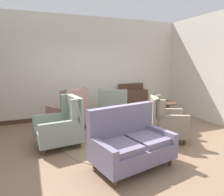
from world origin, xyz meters
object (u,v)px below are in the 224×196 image
at_px(coffee_table, 114,123).
at_px(settee, 131,143).
at_px(side_table, 166,113).
at_px(porcelain_vase, 113,114).
at_px(armchair_beside_settee, 113,108).
at_px(armchair_back_corner, 165,121).
at_px(armchair_far_left, 70,113).
at_px(armchair_near_sideboard, 62,126).
at_px(sideboard, 133,100).

height_order(coffee_table, settee, settee).
height_order(coffee_table, side_table, side_table).
bearing_deg(settee, side_table, 27.00).
height_order(porcelain_vase, armchair_beside_settee, armchair_beside_settee).
bearing_deg(armchair_back_corner, armchair_far_left, 77.55).
bearing_deg(armchair_near_sideboard, side_table, 85.01).
relative_size(coffee_table, sideboard, 0.83).
distance_m(porcelain_vase, armchair_far_left, 1.27).
height_order(settee, side_table, settee).
bearing_deg(armchair_far_left, armchair_near_sideboard, 40.55).
distance_m(armchair_near_sideboard, sideboard, 3.28).
distance_m(porcelain_vase, side_table, 1.58).
bearing_deg(armchair_back_corner, armchair_near_sideboard, 102.80).
bearing_deg(sideboard, armchair_near_sideboard, -145.43).
distance_m(side_table, sideboard, 1.76).
xyz_separation_m(porcelain_vase, armchair_far_left, (-0.86, 0.93, -0.12)).
distance_m(porcelain_vase, sideboard, 2.33).
xyz_separation_m(settee, sideboard, (1.72, 3.20, 0.07)).
height_order(settee, armchair_near_sideboard, armchair_near_sideboard).
height_order(armchair_back_corner, side_table, armchair_back_corner).
height_order(coffee_table, armchair_beside_settee, armchair_beside_settee).
bearing_deg(porcelain_vase, settee, -99.49).
distance_m(coffee_table, armchair_back_corner, 1.18).
distance_m(armchair_far_left, sideboard, 2.50).
bearing_deg(armchair_beside_settee, side_table, 158.28).
xyz_separation_m(armchair_far_left, sideboard, (2.35, 0.86, 0.03)).
height_order(settee, armchair_back_corner, settee).
height_order(armchair_far_left, sideboard, armchair_far_left).
xyz_separation_m(coffee_table, settee, (-0.25, -1.35, 0.05)).
bearing_deg(armchair_far_left, armchair_beside_settee, 159.15).
distance_m(coffee_table, armchair_near_sideboard, 1.23).
relative_size(porcelain_vase, side_table, 0.45).
bearing_deg(settee, armchair_far_left, 93.36).
bearing_deg(side_table, armchair_near_sideboard, -177.91).
distance_m(armchair_beside_settee, side_table, 1.57).
xyz_separation_m(armchair_beside_settee, armchair_near_sideboard, (-1.68, -1.21, 0.01)).
bearing_deg(porcelain_vase, armchair_near_sideboard, -176.79).
relative_size(settee, armchair_beside_settee, 1.39).
bearing_deg(porcelain_vase, coffee_table, -73.58).
height_order(armchair_back_corner, armchair_near_sideboard, armchair_near_sideboard).
bearing_deg(side_table, armchair_far_left, 159.84).
distance_m(settee, armchair_far_left, 2.42).
distance_m(porcelain_vase, armchair_beside_settee, 1.24).
distance_m(settee, armchair_back_corner, 1.51).
xyz_separation_m(armchair_beside_settee, side_table, (1.11, -1.11, 0.02)).
xyz_separation_m(armchair_back_corner, armchair_far_left, (-1.91, 1.55, 0.02)).
relative_size(armchair_back_corner, armchair_near_sideboard, 0.96).
distance_m(armchair_near_sideboard, armchair_far_left, 1.06).
relative_size(porcelain_vase, armchair_far_left, 0.29).
relative_size(settee, armchair_near_sideboard, 1.41).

